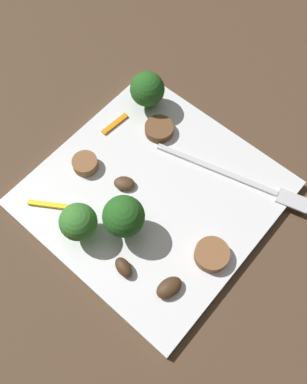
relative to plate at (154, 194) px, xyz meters
name	(u,v)px	position (x,y,z in m)	size (l,w,h in m)	color
ground_plane	(154,196)	(0.00, 0.00, -0.01)	(1.40, 1.40, 0.00)	#4C3826
plate	(154,194)	(0.00, 0.00, 0.00)	(0.24, 0.24, 0.01)	white
fork	(242,180)	(0.07, 0.08, 0.01)	(0.18, 0.06, 0.00)	silver
broccoli_floret_0	(124,216)	(0.01, -0.05, 0.04)	(0.04, 0.04, 0.06)	#296420
broccoli_floret_1	(78,222)	(-0.03, -0.08, 0.03)	(0.04, 0.04, 0.05)	#408630
broccoli_floret_2	(147,89)	(-0.08, 0.08, 0.04)	(0.04, 0.04, 0.05)	#296420
sausage_slice_0	(212,255)	(0.09, -0.02, 0.01)	(0.04, 0.04, 0.01)	brown
sausage_slice_1	(159,129)	(-0.05, 0.06, 0.01)	(0.03, 0.03, 0.01)	brown
sausage_slice_2	(85,164)	(-0.08, -0.03, 0.01)	(0.03, 0.03, 0.01)	brown
mushroom_0	(169,288)	(0.08, -0.07, 0.01)	(0.03, 0.02, 0.01)	#422B19
mushroom_1	(124,183)	(-0.03, -0.01, 0.01)	(0.02, 0.02, 0.01)	#4C331E
mushroom_2	(124,267)	(0.03, -0.09, 0.01)	(0.02, 0.01, 0.01)	#422B19
pepper_strip_0	(115,124)	(-0.09, 0.04, 0.01)	(0.04, 0.01, 0.00)	orange
pepper_strip_1	(55,206)	(-0.07, -0.08, 0.01)	(0.06, 0.01, 0.00)	yellow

